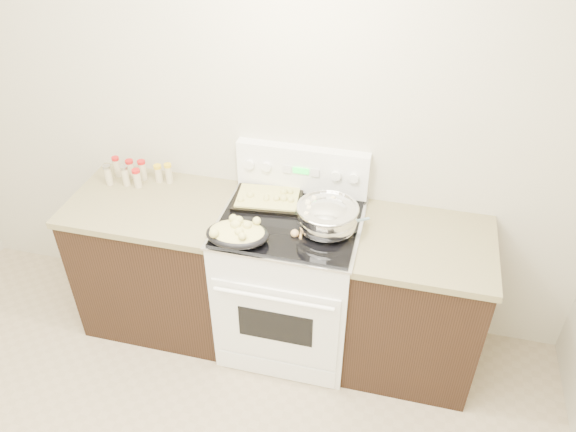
% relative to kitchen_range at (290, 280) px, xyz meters
% --- Properties ---
extents(room_shell, '(4.10, 3.60, 2.75)m').
position_rel_kitchen_range_xyz_m(room_shell, '(-0.35, -1.42, 1.21)').
color(room_shell, beige).
rests_on(room_shell, ground).
extents(counter_left, '(0.93, 0.67, 0.92)m').
position_rel_kitchen_range_xyz_m(counter_left, '(-0.83, 0.01, -0.03)').
color(counter_left, black).
rests_on(counter_left, ground).
extents(counter_right, '(0.73, 0.67, 0.92)m').
position_rel_kitchen_range_xyz_m(counter_right, '(0.73, 0.01, -0.03)').
color(counter_right, black).
rests_on(counter_right, ground).
extents(kitchen_range, '(0.78, 0.73, 1.22)m').
position_rel_kitchen_range_xyz_m(kitchen_range, '(0.00, 0.00, 0.00)').
color(kitchen_range, white).
rests_on(kitchen_range, ground).
extents(mixing_bowl, '(0.35, 0.35, 0.19)m').
position_rel_kitchen_range_xyz_m(mixing_bowl, '(0.21, -0.05, 0.53)').
color(mixing_bowl, silver).
rests_on(mixing_bowl, kitchen_range).
extents(roasting_pan, '(0.35, 0.26, 0.11)m').
position_rel_kitchen_range_xyz_m(roasting_pan, '(-0.22, -0.25, 0.50)').
color(roasting_pan, black).
rests_on(roasting_pan, kitchen_range).
extents(baking_sheet, '(0.41, 0.31, 0.06)m').
position_rel_kitchen_range_xyz_m(baking_sheet, '(-0.16, 0.13, 0.47)').
color(baking_sheet, black).
rests_on(baking_sheet, kitchen_range).
extents(wooden_spoon, '(0.07, 0.28, 0.04)m').
position_rel_kitchen_range_xyz_m(wooden_spoon, '(0.06, -0.09, 0.46)').
color(wooden_spoon, tan).
rests_on(wooden_spoon, kitchen_range).
extents(blue_ladle, '(0.21, 0.22, 0.10)m').
position_rel_kitchen_range_xyz_m(blue_ladle, '(0.26, -0.10, 0.49)').
color(blue_ladle, '#7DA2BB').
rests_on(blue_ladle, kitchen_range).
extents(spice_jars, '(0.38, 0.15, 0.13)m').
position_rel_kitchen_range_xyz_m(spice_jars, '(-1.00, 0.17, 0.49)').
color(spice_jars, '#BFB28C').
rests_on(spice_jars, counter_left).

